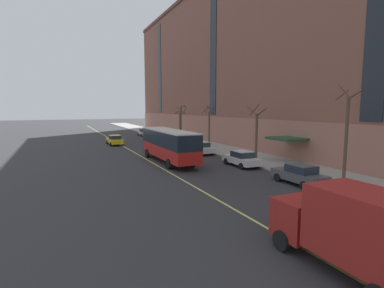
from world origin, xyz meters
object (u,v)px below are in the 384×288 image
at_px(box_truck, 365,231).
at_px(street_tree_far_uptown, 209,125).
at_px(parked_car_black_0, 177,141).
at_px(parked_car_white_3, 201,148).
at_px(parked_car_silver_4, 144,132).
at_px(city_bus, 169,144).
at_px(street_tree_near_corner, 346,134).
at_px(street_lamp, 182,120).
at_px(parked_car_darkgray_6, 299,174).
at_px(parked_car_darkgray_1, 164,138).
at_px(taxi_cab, 115,140).
at_px(street_tree_mid_block, 256,132).
at_px(parked_car_white_5, 241,159).
at_px(street_tree_far_downtown, 180,122).

xyz_separation_m(box_truck, street_tree_far_uptown, (11.07, 32.39, 1.54)).
distance_m(parked_car_black_0, parked_car_white_3, 7.85).
relative_size(parked_car_silver_4, box_truck, 0.66).
distance_m(city_bus, street_tree_near_corner, 16.94).
height_order(parked_car_silver_4, street_lamp, street_lamp).
relative_size(parked_car_silver_4, parked_car_darkgray_6, 1.00).
bearing_deg(box_truck, city_bus, 86.07).
height_order(parked_car_black_0, parked_car_darkgray_1, same).
relative_size(taxi_cab, street_lamp, 0.78).
relative_size(parked_car_silver_4, street_tree_mid_block, 0.74).
distance_m(parked_car_white_5, street_tree_far_uptown, 14.52).
xyz_separation_m(parked_car_black_0, street_tree_near_corner, (3.84, -25.64, 3.03)).
xyz_separation_m(parked_car_white_5, street_tree_near_corner, (3.59, -8.85, 3.03)).
height_order(parked_car_black_0, parked_car_white_3, same).
xyz_separation_m(parked_car_silver_4, street_tree_far_uptown, (3.80, -21.92, 2.50)).
distance_m(parked_car_silver_4, street_tree_far_uptown, 22.39).
height_order(parked_car_silver_4, parked_car_darkgray_6, same).
relative_size(parked_car_black_0, box_truck, 0.69).
bearing_deg(street_tree_mid_block, parked_car_black_0, 104.98).
height_order(parked_car_white_5, taxi_cab, same).
distance_m(city_bus, parked_car_darkgray_1, 18.90).
distance_m(parked_car_silver_4, street_tree_far_downtown, 11.54).
bearing_deg(parked_car_darkgray_6, parked_car_black_0, 90.57).
xyz_separation_m(parked_car_darkgray_6, street_lamp, (1.69, 27.62, 3.14)).
xyz_separation_m(parked_car_white_3, street_lamp, (1.83, 10.82, 3.14)).
distance_m(parked_car_black_0, parked_car_silver_4, 18.98).
bearing_deg(street_tree_far_downtown, box_truck, -104.25).
height_order(parked_car_white_5, box_truck, box_truck).
bearing_deg(street_tree_far_downtown, street_lamp, -109.41).
bearing_deg(parked_car_black_0, taxi_cab, 143.66).
relative_size(parked_car_white_3, taxi_cab, 0.96).
bearing_deg(street_tree_near_corner, street_tree_mid_block, 90.07).
bearing_deg(street_tree_far_uptown, street_tree_near_corner, -89.94).
bearing_deg(parked_car_white_5, parked_car_white_3, 90.87).
bearing_deg(parked_car_white_5, street_tree_far_downtown, 81.86).
distance_m(city_bus, parked_car_white_3, 7.03).
xyz_separation_m(street_tree_mid_block, street_tree_far_uptown, (-0.01, 11.34, 0.14)).
distance_m(parked_car_black_0, street_tree_mid_block, 14.97).
height_order(city_bus, parked_car_darkgray_6, city_bus).
relative_size(parked_car_darkgray_6, street_tree_far_uptown, 0.74).
distance_m(street_tree_near_corner, street_tree_far_uptown, 22.70).
xyz_separation_m(box_truck, taxi_cab, (-0.96, 41.37, -0.96)).
relative_size(parked_car_white_3, street_lamp, 0.75).
relative_size(parked_car_white_3, street_tree_mid_block, 0.74).
bearing_deg(parked_car_black_0, street_tree_far_uptown, -37.64).
bearing_deg(parked_car_white_5, street_tree_near_corner, -67.92).
bearing_deg(street_tree_far_uptown, street_tree_far_downtown, 89.84).
bearing_deg(street_lamp, parked_car_silver_4, 96.86).
height_order(parked_car_darkgray_1, taxi_cab, same).
bearing_deg(parked_car_black_0, parked_car_darkgray_1, 89.79).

